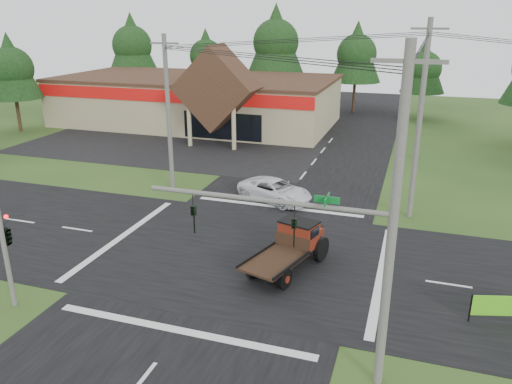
% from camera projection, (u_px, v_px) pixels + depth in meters
% --- Properties ---
extents(ground, '(120.00, 120.00, 0.00)m').
position_uv_depth(ground, '(242.00, 254.00, 25.59)').
color(ground, '#234017').
rests_on(ground, ground).
extents(road_ns, '(12.00, 120.00, 0.02)m').
position_uv_depth(road_ns, '(242.00, 254.00, 25.59)').
color(road_ns, black).
rests_on(road_ns, ground).
extents(road_ew, '(120.00, 12.00, 0.02)m').
position_uv_depth(road_ew, '(242.00, 254.00, 25.59)').
color(road_ew, black).
rests_on(road_ew, ground).
extents(parking_apron, '(28.00, 14.00, 0.02)m').
position_uv_depth(parking_apron, '(169.00, 146.00, 46.72)').
color(parking_apron, black).
rests_on(parking_apron, ground).
extents(cvs_building, '(30.40, 18.20, 9.19)m').
position_uv_depth(cvs_building, '(198.00, 99.00, 55.77)').
color(cvs_building, tan).
rests_on(cvs_building, ground).
extents(traffic_signal_mast, '(8.12, 0.24, 7.00)m').
position_uv_depth(traffic_signal_mast, '(334.00, 255.00, 15.69)').
color(traffic_signal_mast, '#595651').
rests_on(traffic_signal_mast, ground).
extents(traffic_signal_corner, '(0.53, 2.48, 4.40)m').
position_uv_depth(traffic_signal_corner, '(4.00, 227.00, 20.05)').
color(traffic_signal_corner, '#595651').
rests_on(traffic_signal_corner, ground).
extents(utility_pole_nr, '(2.00, 0.30, 11.00)m').
position_uv_depth(utility_pole_nr, '(393.00, 226.00, 14.80)').
color(utility_pole_nr, '#595651').
rests_on(utility_pole_nr, ground).
extents(utility_pole_nw, '(2.00, 0.30, 10.50)m').
position_uv_depth(utility_pole_nw, '(168.00, 114.00, 33.31)').
color(utility_pole_nw, '#595651').
rests_on(utility_pole_nw, ground).
extents(utility_pole_ne, '(2.00, 0.30, 11.50)m').
position_uv_depth(utility_pole_ne, '(420.00, 121.00, 28.46)').
color(utility_pole_ne, '#595651').
rests_on(utility_pole_ne, ground).
extents(utility_pole_n, '(2.00, 0.30, 11.20)m').
position_uv_depth(utility_pole_n, '(422.00, 91.00, 41.06)').
color(utility_pole_n, '#595651').
rests_on(utility_pole_n, ground).
extents(tree_row_a, '(6.72, 6.72, 12.12)m').
position_uv_depth(tree_row_a, '(132.00, 43.00, 67.55)').
color(tree_row_a, '#332316').
rests_on(tree_row_a, ground).
extents(tree_row_b, '(5.60, 5.60, 10.10)m').
position_uv_depth(tree_row_b, '(206.00, 54.00, 66.86)').
color(tree_row_b, '#332316').
rests_on(tree_row_b, ground).
extents(tree_row_c, '(7.28, 7.28, 13.13)m').
position_uv_depth(tree_row_c, '(276.00, 40.00, 62.36)').
color(tree_row_c, '#332316').
rests_on(tree_row_c, ground).
extents(tree_row_d, '(6.16, 6.16, 11.11)m').
position_uv_depth(tree_row_d, '(357.00, 52.00, 60.78)').
color(tree_row_d, '#332316').
rests_on(tree_row_d, ground).
extents(tree_row_e, '(5.04, 5.04, 9.09)m').
position_uv_depth(tree_row_e, '(424.00, 67.00, 57.09)').
color(tree_row_e, '#332316').
rests_on(tree_row_e, ground).
extents(tree_side_w, '(5.60, 5.60, 10.10)m').
position_uv_depth(tree_side_w, '(11.00, 66.00, 50.65)').
color(tree_side_w, '#332316').
rests_on(tree_side_w, ground).
extents(antique_flatbed_truck, '(3.49, 5.65, 2.21)m').
position_uv_depth(antique_flatbed_truck, '(287.00, 249.00, 23.64)').
color(antique_flatbed_truck, '#5D1A0D').
rests_on(antique_flatbed_truck, ground).
extents(white_pickup, '(5.65, 4.19, 1.43)m').
position_uv_depth(white_pickup, '(275.00, 190.00, 32.78)').
color(white_pickup, white).
rests_on(white_pickup, ground).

